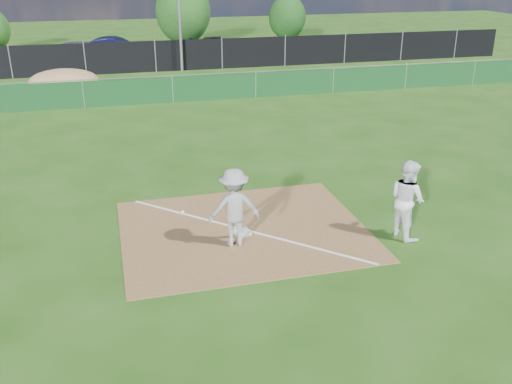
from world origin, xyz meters
TOP-DOWN VIEW (x-y plane):
  - ground at (0.00, 10.00)m, footprint 90.00×90.00m
  - infield_dirt at (0.00, 1.00)m, footprint 6.00×5.00m
  - foul_line at (0.00, 1.00)m, footprint 5.01×5.01m
  - green_fence at (0.00, 15.00)m, footprint 44.00×0.05m
  - dirt_mound at (-5.00, 18.50)m, footprint 3.38×2.60m
  - black_fence at (0.00, 23.00)m, footprint 46.00×0.04m
  - parking_lot at (0.00, 28.00)m, footprint 46.00×9.00m
  - light_pole at (1.50, 22.70)m, footprint 0.16×0.16m
  - first_base at (-0.10, 0.78)m, footprint 0.41×0.41m
  - play_at_first at (-0.39, 0.31)m, footprint 1.87×0.71m
  - runner at (3.72, -0.28)m, footprint 0.91×1.07m
  - car_left at (-4.26, 26.61)m, footprint 4.74×2.94m
  - car_mid at (-2.14, 28.15)m, footprint 4.59×2.47m
  - car_right at (4.96, 28.49)m, footprint 4.22×2.06m
  - tree_mid at (3.18, 33.39)m, footprint 4.13×4.13m
  - tree_right at (11.67, 34.10)m, footprint 2.98×2.98m

SIDE VIEW (x-z plane):
  - ground at x=0.00m, z-range 0.00..0.00m
  - parking_lot at x=0.00m, z-range 0.00..0.01m
  - infield_dirt at x=0.00m, z-range 0.00..0.02m
  - foul_line at x=0.00m, z-range 0.02..0.03m
  - first_base at x=-0.10m, z-range 0.02..0.10m
  - dirt_mound at x=-5.00m, z-range 0.00..1.17m
  - green_fence at x=0.00m, z-range 0.00..1.20m
  - car_right at x=4.96m, z-range 0.01..1.19m
  - car_mid at x=-2.14m, z-range 0.01..1.45m
  - car_left at x=-4.26m, z-range 0.01..1.52m
  - black_fence at x=0.00m, z-range 0.00..1.80m
  - play_at_first at x=-0.39m, z-range 0.02..1.90m
  - runner at x=3.72m, z-range 0.00..1.94m
  - tree_right at x=11.67m, z-range 0.05..3.58m
  - tree_mid at x=3.18m, z-range 0.07..4.98m
  - light_pole at x=1.50m, z-range 0.00..8.00m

